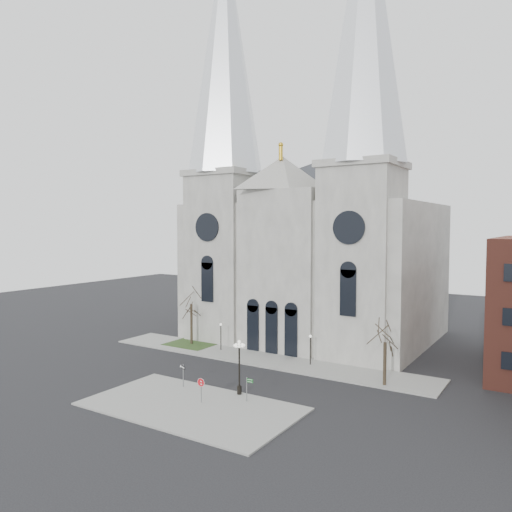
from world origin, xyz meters
The scene contains 13 objects.
ground centered at (0.00, 0.00, 0.00)m, with size 160.00×160.00×0.00m, color black.
sidewalk_near centered at (3.00, -5.00, 0.07)m, with size 18.00×10.00×0.14m, color gray.
sidewalk_far centered at (0.00, 11.00, 0.07)m, with size 40.00×6.00×0.14m, color gray.
grass_patch centered at (-11.00, 12.00, 0.09)m, with size 6.00×5.00×0.18m, color #2D431D.
cathedral centered at (0.00, 22.86, 18.48)m, with size 33.00×26.66×54.00m.
tree_left centered at (-11.00, 12.00, 5.58)m, with size 3.20×3.20×7.50m.
tree_right centered at (15.00, 9.00, 4.47)m, with size 3.20×3.20×6.00m.
ped_lamp_left centered at (-6.00, 11.50, 2.33)m, with size 0.32×0.32×3.26m.
ped_lamp_right centered at (6.00, 11.50, 2.33)m, with size 0.32×0.32×3.26m.
stop_sign centered at (3.27, -3.98, 1.68)m, with size 0.73×0.29×2.13m.
globe_lamp centered at (4.83, -0.50, 3.21)m, with size 1.21×1.21×4.89m.
one_way_sign centered at (-0.79, -1.57, 1.57)m, with size 0.85×0.42×2.10m.
street_name_sign centered at (6.44, -1.62, 1.37)m, with size 0.66×0.12×2.07m.
Camera 1 is at (29.40, -36.74, 15.21)m, focal length 35.00 mm.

